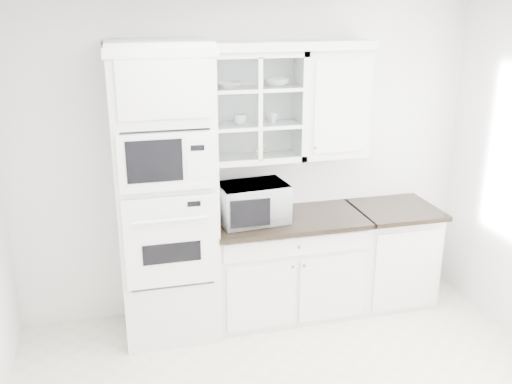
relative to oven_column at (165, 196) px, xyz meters
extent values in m
cube|color=white|center=(0.75, 0.32, 0.15)|extent=(4.00, 0.02, 2.70)
cube|color=silver|center=(0.00, 0.01, 0.00)|extent=(0.76, 0.65, 2.40)
cube|color=white|center=(0.00, -0.33, -0.26)|extent=(0.70, 0.03, 0.72)
cube|color=black|center=(0.00, -0.35, -0.34)|extent=(0.44, 0.01, 0.16)
cube|color=white|center=(0.00, -0.33, 0.37)|extent=(0.70, 0.03, 0.43)
cube|color=black|center=(-0.09, -0.35, 0.39)|extent=(0.40, 0.01, 0.31)
cube|color=silver|center=(1.03, 0.03, -0.76)|extent=(1.30, 0.60, 0.88)
cube|color=black|center=(1.03, 0.00, -0.30)|extent=(1.32, 0.67, 0.04)
cube|color=silver|center=(2.03, 0.03, -0.76)|extent=(0.70, 0.60, 0.88)
cube|color=black|center=(2.03, 0.00, -0.30)|extent=(0.72, 0.67, 0.04)
cube|color=silver|center=(0.78, 0.17, 0.65)|extent=(0.80, 0.33, 0.90)
cube|color=silver|center=(0.78, 0.17, 0.50)|extent=(0.74, 0.29, 0.02)
cube|color=silver|center=(0.78, 0.17, 0.80)|extent=(0.74, 0.29, 0.02)
cube|color=silver|center=(1.46, 0.17, 0.65)|extent=(0.55, 0.33, 0.90)
cube|color=white|center=(0.68, 0.14, 1.14)|extent=(2.14, 0.38, 0.07)
imported|color=white|center=(0.71, 0.02, -0.12)|extent=(0.60, 0.52, 0.32)
imported|color=white|center=(0.56, 0.17, 0.83)|extent=(0.24, 0.24, 0.05)
imported|color=white|center=(0.97, 0.18, 0.84)|extent=(0.23, 0.23, 0.06)
imported|color=white|center=(0.65, 0.16, 0.55)|extent=(0.14, 0.14, 0.09)
imported|color=white|center=(0.93, 0.17, 0.55)|extent=(0.10, 0.10, 0.09)
camera|label=1|loc=(-0.36, -4.31, 1.47)|focal=40.00mm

